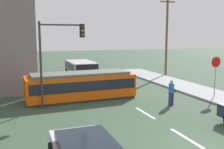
% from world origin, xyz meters
% --- Properties ---
extents(ground_plane, '(120.00, 120.00, 0.00)m').
position_xyz_m(ground_plane, '(0.00, 10.00, 0.00)').
color(ground_plane, '#364D39').
extents(lane_stripe_1, '(0.16, 2.40, 0.01)m').
position_xyz_m(lane_stripe_1, '(0.00, 2.00, 0.01)').
color(lane_stripe_1, silver).
rests_on(lane_stripe_1, ground).
extents(lane_stripe_2, '(0.16, 2.40, 0.01)m').
position_xyz_m(lane_stripe_2, '(0.00, 6.00, 0.01)').
color(lane_stripe_2, silver).
rests_on(lane_stripe_2, ground).
extents(lane_stripe_3, '(0.16, 2.40, 0.01)m').
position_xyz_m(lane_stripe_3, '(0.00, 16.74, 0.01)').
color(lane_stripe_3, silver).
rests_on(lane_stripe_3, ground).
extents(lane_stripe_4, '(0.16, 2.40, 0.01)m').
position_xyz_m(lane_stripe_4, '(0.00, 22.74, 0.01)').
color(lane_stripe_4, silver).
rests_on(lane_stripe_4, ground).
extents(streetcar_tram, '(7.72, 2.86, 1.92)m').
position_xyz_m(streetcar_tram, '(-2.74, 10.74, 0.99)').
color(streetcar_tram, '#EC530A').
rests_on(streetcar_tram, ground).
extents(city_bus, '(2.62, 5.17, 1.76)m').
position_xyz_m(city_bus, '(-0.55, 20.02, 1.01)').
color(city_bus, '#ACA9AC').
rests_on(city_bus, ground).
extents(pedestrian_crossing, '(0.48, 0.36, 1.67)m').
position_xyz_m(pedestrian_crossing, '(2.40, 7.00, 0.94)').
color(pedestrian_crossing, navy).
rests_on(pedestrian_crossing, ground).
extents(stop_sign, '(0.76, 0.07, 2.88)m').
position_xyz_m(stop_sign, '(6.36, 7.57, 2.19)').
color(stop_sign, gray).
rests_on(stop_sign, sidewalk_curb_right).
extents(traffic_light_mast, '(2.81, 0.33, 5.35)m').
position_xyz_m(traffic_light_mast, '(-4.50, 9.04, 3.73)').
color(traffic_light_mast, '#333333').
rests_on(traffic_light_mast, ground).
extents(utility_pole_mid, '(1.80, 0.24, 8.76)m').
position_xyz_m(utility_pole_mid, '(8.86, 18.30, 4.56)').
color(utility_pole_mid, brown).
rests_on(utility_pole_mid, ground).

